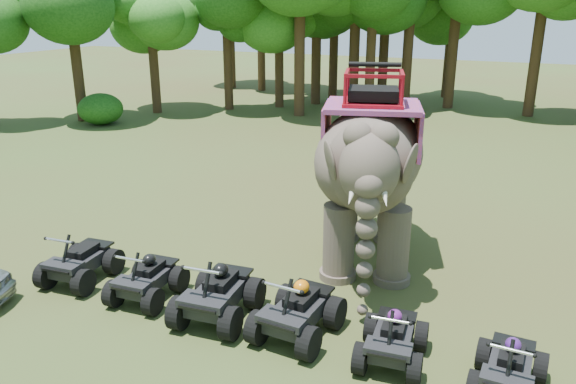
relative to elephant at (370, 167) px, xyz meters
name	(u,v)px	position (x,y,z in m)	size (l,w,h in m)	color
ground	(266,289)	(-1.54, -2.46, -2.33)	(110.00, 110.00, 0.00)	#47381E
elephant	(370,167)	(0.00, 0.00, 0.00)	(2.45, 5.56, 4.67)	brown
atv_0	(79,255)	(-5.56, -3.80, -1.71)	(1.23, 1.68, 1.25)	black
atv_1	(146,273)	(-3.67, -3.84, -1.74)	(1.17, 1.60, 1.19)	black
atv_2	(217,287)	(-1.89, -3.90, -1.65)	(1.35, 1.85, 1.37)	black
atv_3	(298,304)	(-0.20, -3.82, -1.67)	(1.31, 1.79, 1.33)	black
atv_4	(393,332)	(1.64, -3.89, -1.76)	(1.13, 1.55, 1.15)	black
atv_5	(510,362)	(3.56, -3.95, -1.77)	(1.12, 1.53, 1.14)	black
tree_0	(455,24)	(-1.54, 22.19, 2.49)	(6.75, 6.75, 9.65)	#195114
tree_1	(539,30)	(2.95, 21.41, 2.28)	(6.45, 6.45, 9.22)	#195114
tree_26	(74,43)	(-18.76, 10.27, 1.69)	(5.63, 5.63, 8.04)	#195114
tree_27	(153,48)	(-16.52, 13.78, 1.26)	(5.03, 5.03, 7.19)	#195114
tree_28	(227,50)	(-13.29, 16.42, 1.08)	(4.78, 4.78, 6.83)	#195114
tree_29	(300,28)	(-8.73, 16.28, 2.37)	(6.59, 6.59, 9.41)	#195114
tree_30	(371,40)	(-5.56, 19.06, 1.67)	(5.60, 5.60, 8.00)	#195114
tree_32	(355,21)	(-6.71, 19.63, 2.66)	(6.99, 6.99, 9.99)	#195114
tree_33	(279,46)	(-10.90, 18.32, 1.24)	(5.01, 5.01, 7.16)	#195114
tree_36	(230,19)	(-17.45, 24.08, 2.51)	(6.79, 6.79, 9.69)	#195114
tree_37	(299,35)	(-11.62, 22.93, 1.61)	(5.53, 5.53, 7.89)	#195114
tree_38	(385,27)	(-5.68, 22.36, 2.28)	(6.45, 6.45, 9.22)	#195114
tree_39	(410,25)	(-3.93, 21.13, 2.46)	(6.71, 6.71, 9.58)	#195114
tree_40	(449,43)	(-2.36, 26.16, 1.17)	(4.91, 4.91, 7.02)	#195114
tree_43	(317,25)	(-9.32, 20.26, 2.38)	(6.59, 6.59, 9.42)	#195114
tree_45	(334,35)	(-8.67, 21.59, 1.74)	(5.71, 5.71, 8.15)	#195114
tree_46	(261,33)	(-14.86, 23.84, 1.66)	(5.59, 5.59, 7.99)	#195114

